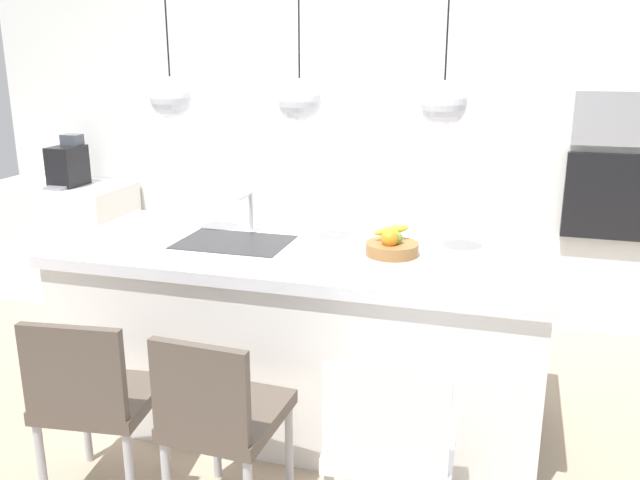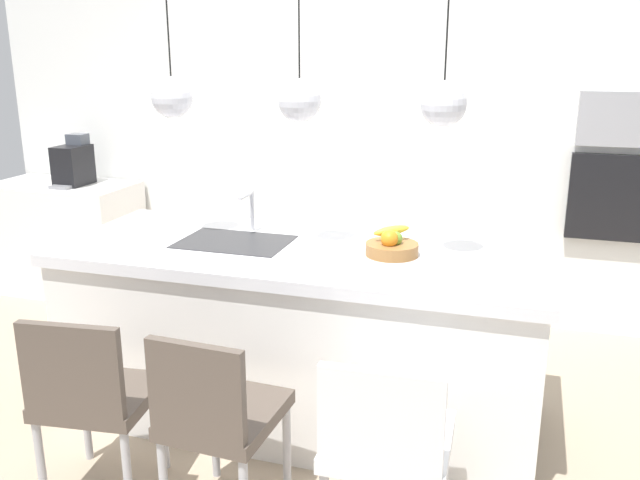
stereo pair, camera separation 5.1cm
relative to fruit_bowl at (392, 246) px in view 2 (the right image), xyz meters
The scene contains 16 objects.
floor 1.07m from the fruit_bowl, behind, with size 6.60×6.60×0.00m, color tan.
back_wall 1.73m from the fruit_bowl, 105.57° to the left, with size 6.00×0.10×2.60m, color white.
kitchen_island 0.68m from the fruit_bowl, behind, with size 2.42×0.99×0.93m.
sink_basin 0.82m from the fruit_bowl, behind, with size 0.56×0.40×0.02m, color #2D2D30.
faucet 0.84m from the fruit_bowl, 166.42° to the left, with size 0.02×0.17×0.22m.
fruit_bowl is the anchor object (origin of this frame).
side_counter 3.17m from the fruit_bowl, 156.13° to the left, with size 1.10×0.60×0.87m, color white.
coffee_machine 3.01m from the fruit_bowl, 155.10° to the left, with size 0.20×0.35×0.38m.
microwave 1.99m from the fruit_bowl, 53.92° to the left, with size 0.54×0.08×0.34m, color #9E9EA3.
oven 1.93m from the fruit_bowl, 53.92° to the left, with size 0.56×0.08×0.56m, color black.
chair_near 1.49m from the fruit_bowl, 139.35° to the right, with size 0.50×0.48×0.86m.
chair_middle 1.15m from the fruit_bowl, 118.16° to the right, with size 0.43×0.49×0.87m.
chair_far 1.05m from the fruit_bowl, 78.95° to the right, with size 0.47×0.49×0.86m.
pendant_light_left 1.31m from the fruit_bowl, behind, with size 0.20×0.20×0.80m.
pendant_light_center 0.82m from the fruit_bowl, behind, with size 0.20×0.20×0.80m.
pendant_light_right 0.71m from the fruit_bowl, ahead, with size 0.20×0.20×0.80m.
Camera 2 is at (1.04, -3.04, 1.89)m, focal length 37.88 mm.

